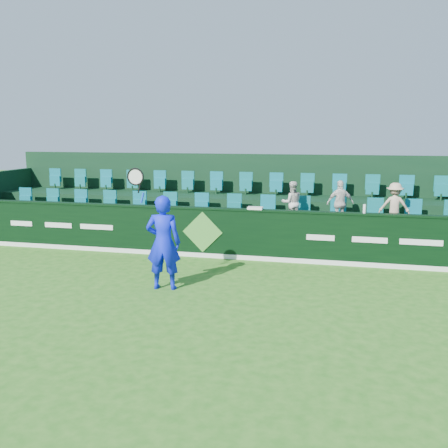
% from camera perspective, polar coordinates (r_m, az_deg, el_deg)
% --- Properties ---
extents(ground, '(60.00, 60.00, 0.00)m').
position_cam_1_polar(ground, '(9.96, -8.61, -9.19)').
color(ground, '#226618').
rests_on(ground, ground).
extents(sponsor_hoarding, '(16.00, 0.25, 1.35)m').
position_cam_1_polar(sponsor_hoarding, '(13.44, -2.33, -0.94)').
color(sponsor_hoarding, black).
rests_on(sponsor_hoarding, ground).
extents(stand_tier_front, '(16.00, 2.00, 0.80)m').
position_cam_1_polar(stand_tier_front, '(14.53, -1.16, -1.16)').
color(stand_tier_front, black).
rests_on(stand_tier_front, ground).
extents(stand_tier_back, '(16.00, 1.80, 1.30)m').
position_cam_1_polar(stand_tier_back, '(16.30, 0.51, 1.01)').
color(stand_tier_back, black).
rests_on(stand_tier_back, ground).
extents(stand_rear, '(16.00, 4.10, 2.60)m').
position_cam_1_polar(stand_rear, '(16.65, 0.85, 3.18)').
color(stand_rear, black).
rests_on(stand_rear, ground).
extents(seat_row_front, '(13.50, 0.50, 0.60)m').
position_cam_1_polar(seat_row_front, '(14.79, -0.78, 1.80)').
color(seat_row_front, '#0D6977').
rests_on(seat_row_front, stand_tier_front).
extents(seat_row_back, '(13.50, 0.50, 0.60)m').
position_cam_1_polar(seat_row_back, '(16.47, 0.74, 4.44)').
color(seat_row_back, '#0D6977').
rests_on(seat_row_back, stand_tier_back).
extents(tennis_player, '(1.18, 0.59, 2.64)m').
position_cam_1_polar(tennis_player, '(10.69, -6.97, -2.06)').
color(tennis_player, '#0D1DED').
rests_on(tennis_player, ground).
extents(spectator_left, '(0.69, 0.60, 1.19)m').
position_cam_1_polar(spectator_left, '(14.00, 7.76, 2.43)').
color(spectator_left, beige).
rests_on(spectator_left, stand_tier_front).
extents(spectator_middle, '(0.79, 0.49, 1.25)m').
position_cam_1_polar(spectator_middle, '(13.93, 13.14, 2.33)').
color(spectator_middle, silver).
rests_on(spectator_middle, stand_tier_front).
extents(spectator_right, '(0.81, 0.49, 1.21)m').
position_cam_1_polar(spectator_right, '(14.00, 18.90, 2.01)').
color(spectator_right, tan).
rests_on(spectator_right, stand_tier_front).
extents(towel, '(0.39, 0.25, 0.06)m').
position_cam_1_polar(towel, '(13.01, 3.59, 1.83)').
color(towel, white).
rests_on(towel, sponsor_hoarding).
extents(drinks_bottle, '(0.07, 0.07, 0.22)m').
position_cam_1_polar(drinks_bottle, '(12.83, 15.75, 1.70)').
color(drinks_bottle, white).
rests_on(drinks_bottle, sponsor_hoarding).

